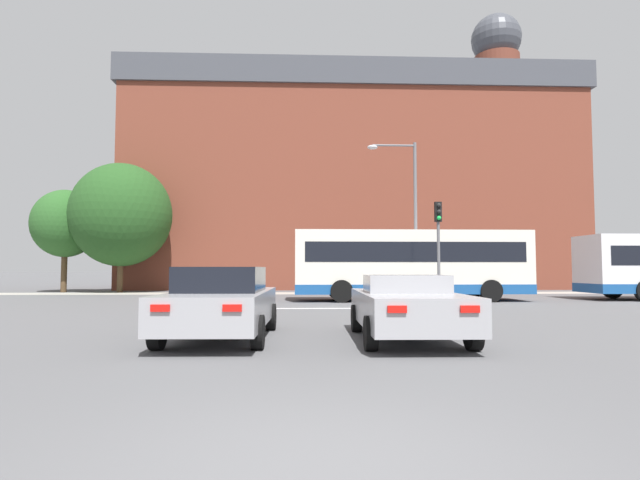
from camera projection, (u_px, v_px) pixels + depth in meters
The scene contains 14 objects.
ground_plane at pixel (322, 468), 3.71m from camera, with size 400.00×400.00×0.00m, color #545456.
stop_line_strip at pixel (304, 308), 18.72m from camera, with size 7.53×0.30×0.01m, color silver.
far_pavement at pixel (302, 293), 30.27m from camera, with size 68.37×2.50×0.01m, color #A09B91.
brick_civic_building at pixel (353, 182), 40.39m from camera, with size 34.55×11.06×22.66m.
car_saloon_left at pixel (222, 302), 10.64m from camera, with size 2.16×4.83×1.53m.
car_roadster_right at pixel (407, 306), 10.46m from camera, with size 2.16×4.55×1.36m.
bus_crossing_lead at pixel (411, 263), 23.39m from camera, with size 10.83×2.65×3.25m.
traffic_light_near_right at pixel (438, 236), 19.89m from camera, with size 0.26×0.31×4.17m.
traffic_light_far_right at pixel (388, 250), 29.88m from camera, with size 0.26×0.31×3.84m.
street_lamp_junction at pixel (407, 203), 24.18m from camera, with size 2.41×0.36×7.66m.
pedestrian_waiting at pixel (449, 275), 30.02m from camera, with size 0.45×0.42×1.85m.
pedestrian_walking_east at pixel (393, 275), 29.89m from camera, with size 0.45×0.41×1.84m.
tree_by_building at pixel (65, 224), 31.89m from camera, with size 4.11×4.11×6.55m.
tree_kerbside at pixel (121, 215), 31.71m from camera, with size 6.25×6.25×8.21m.
Camera 1 is at (-0.17, -3.80, 1.49)m, focal length 28.00 mm.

